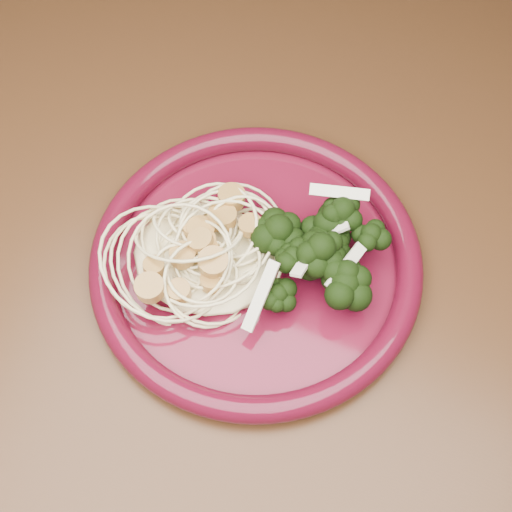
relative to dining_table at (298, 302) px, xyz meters
name	(u,v)px	position (x,y,z in m)	size (l,w,h in m)	color
dining_table	(298,302)	(0.00, 0.00, 0.00)	(1.20, 0.80, 0.75)	#472814
dinner_plate	(256,261)	(-0.03, -0.03, 0.11)	(0.37, 0.37, 0.02)	#550B1E
spaghetti_pile	(204,252)	(-0.08, -0.04, 0.12)	(0.13, 0.11, 0.03)	#F8E9AA
scallop_cluster	(202,230)	(-0.08, -0.04, 0.15)	(0.12, 0.12, 0.04)	tan
broccoli_pile	(320,255)	(0.02, -0.01, 0.13)	(0.08, 0.14, 0.05)	black
onion_garnish	(323,237)	(0.02, -0.01, 0.16)	(0.06, 0.09, 0.05)	#EAE6C8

